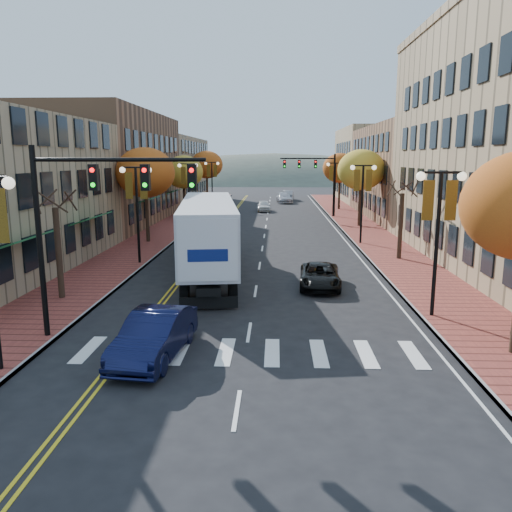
# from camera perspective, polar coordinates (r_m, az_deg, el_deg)

# --- Properties ---
(ground) EXTENTS (200.00, 200.00, 0.00)m
(ground) POSITION_cam_1_polar(r_m,az_deg,el_deg) (15.63, -1.61, -13.68)
(ground) COLOR black
(ground) RESTS_ON ground
(sidewalk_left) EXTENTS (4.00, 85.00, 0.15)m
(sidewalk_left) POSITION_cam_1_polar(r_m,az_deg,el_deg) (48.15, -9.70, 3.25)
(sidewalk_left) COLOR brown
(sidewalk_left) RESTS_ON ground
(sidewalk_right) EXTENTS (4.00, 85.00, 0.15)m
(sidewalk_right) POSITION_cam_1_polar(r_m,az_deg,el_deg) (47.77, 11.96, 3.10)
(sidewalk_right) COLOR brown
(sidewalk_right) RESTS_ON ground
(building_left_mid) EXTENTS (12.00, 24.00, 11.00)m
(building_left_mid) POSITION_cam_1_polar(r_m,az_deg,el_deg) (53.29, -17.67, 9.49)
(building_left_mid) COLOR brown
(building_left_mid) RESTS_ON ground
(building_left_far) EXTENTS (12.00, 26.00, 9.50)m
(building_left_far) POSITION_cam_1_polar(r_m,az_deg,el_deg) (77.29, -11.30, 9.59)
(building_left_far) COLOR #9E8966
(building_left_far) RESTS_ON ground
(building_right_mid) EXTENTS (15.00, 24.00, 10.00)m
(building_right_mid) POSITION_cam_1_polar(r_m,az_deg,el_deg) (58.83, 19.88, 8.98)
(building_right_mid) COLOR brown
(building_right_mid) RESTS_ON ground
(building_right_far) EXTENTS (15.00, 20.00, 11.00)m
(building_right_far) POSITION_cam_1_polar(r_m,az_deg,el_deg) (80.09, 15.18, 10.01)
(building_right_far) COLOR #9E8966
(building_right_far) RESTS_ON ground
(tree_left_a) EXTENTS (0.28, 0.28, 4.20)m
(tree_left_a) POSITION_cam_1_polar(r_m,az_deg,el_deg) (24.68, -21.62, 0.30)
(tree_left_a) COLOR #382619
(tree_left_a) RESTS_ON sidewalk_left
(tree_left_b) EXTENTS (4.48, 4.48, 7.21)m
(tree_left_b) POSITION_cam_1_polar(r_m,az_deg,el_deg) (39.45, -12.52, 9.27)
(tree_left_b) COLOR #382619
(tree_left_b) RESTS_ON sidewalk_left
(tree_left_c) EXTENTS (4.16, 4.16, 6.69)m
(tree_left_c) POSITION_cam_1_polar(r_m,az_deg,el_deg) (55.08, -8.25, 9.47)
(tree_left_c) COLOR #382619
(tree_left_c) RESTS_ON sidewalk_left
(tree_left_d) EXTENTS (4.61, 4.61, 7.42)m
(tree_left_d) POSITION_cam_1_polar(r_m,az_deg,el_deg) (72.84, -5.66, 10.34)
(tree_left_d) COLOR #382619
(tree_left_d) RESTS_ON sidewalk_left
(tree_right_b) EXTENTS (0.28, 0.28, 4.20)m
(tree_right_b) POSITION_cam_1_polar(r_m,az_deg,el_deg) (33.41, 16.19, 3.29)
(tree_right_b) COLOR #382619
(tree_right_b) RESTS_ON sidewalk_right
(tree_right_c) EXTENTS (4.48, 4.48, 7.21)m
(tree_right_c) POSITION_cam_1_polar(r_m,az_deg,el_deg) (48.82, 11.93, 9.60)
(tree_right_c) COLOR #382619
(tree_right_c) RESTS_ON sidewalk_right
(tree_right_d) EXTENTS (4.35, 4.35, 7.00)m
(tree_right_d) POSITION_cam_1_polar(r_m,az_deg,el_deg) (64.66, 9.58, 9.87)
(tree_right_d) COLOR #382619
(tree_right_d) RESTS_ON sidewalk_right
(lamp_left_b) EXTENTS (1.96, 0.36, 6.05)m
(lamp_left_b) POSITION_cam_1_polar(r_m,az_deg,el_deg) (31.40, -13.48, 6.71)
(lamp_left_b) COLOR black
(lamp_left_b) RESTS_ON ground
(lamp_left_c) EXTENTS (1.96, 0.36, 6.05)m
(lamp_left_c) POSITION_cam_1_polar(r_m,az_deg,el_deg) (48.94, -7.76, 8.39)
(lamp_left_c) COLOR black
(lamp_left_c) RESTS_ON ground
(lamp_left_d) EXTENTS (1.96, 0.36, 6.05)m
(lamp_left_d) POSITION_cam_1_polar(r_m,az_deg,el_deg) (66.73, -5.06, 9.16)
(lamp_left_d) COLOR black
(lamp_left_d) RESTS_ON ground
(lamp_right_a) EXTENTS (1.96, 0.36, 6.05)m
(lamp_right_a) POSITION_cam_1_polar(r_m,az_deg,el_deg) (21.29, 20.15, 4.36)
(lamp_right_a) COLOR black
(lamp_right_a) RESTS_ON ground
(lamp_right_b) EXTENTS (1.96, 0.36, 6.05)m
(lamp_right_b) POSITION_cam_1_polar(r_m,az_deg,el_deg) (38.76, 12.08, 7.55)
(lamp_right_b) COLOR black
(lamp_right_b) RESTS_ON ground
(lamp_right_c) EXTENTS (1.96, 0.36, 6.05)m
(lamp_right_c) POSITION_cam_1_polar(r_m,az_deg,el_deg) (56.57, 9.03, 8.72)
(lamp_right_c) COLOR black
(lamp_right_c) RESTS_ON ground
(traffic_mast_near) EXTENTS (6.10, 0.35, 7.00)m
(traffic_mast_near) POSITION_cam_1_polar(r_m,az_deg,el_deg) (18.40, -18.39, 5.48)
(traffic_mast_near) COLOR black
(traffic_mast_near) RESTS_ON ground
(traffic_mast_far) EXTENTS (6.10, 0.34, 7.00)m
(traffic_mast_far) POSITION_cam_1_polar(r_m,az_deg,el_deg) (56.35, 6.98, 9.40)
(traffic_mast_far) COLOR black
(traffic_mast_far) RESTS_ON ground
(semi_truck) EXTENTS (4.92, 17.18, 4.24)m
(semi_truck) POSITION_cam_1_polar(r_m,az_deg,el_deg) (29.20, -5.48, 3.07)
(semi_truck) COLOR black
(semi_truck) RESTS_ON ground
(navy_sedan) EXTENTS (2.19, 4.90, 1.56)m
(navy_sedan) POSITION_cam_1_polar(r_m,az_deg,el_deg) (17.08, -11.52, -8.86)
(navy_sedan) COLOR black
(navy_sedan) RESTS_ON ground
(black_suv) EXTENTS (2.28, 4.49, 1.22)m
(black_suv) POSITION_cam_1_polar(r_m,az_deg,el_deg) (25.85, 7.32, -2.26)
(black_suv) COLOR black
(black_suv) RESTS_ON ground
(car_far_white) EXTENTS (1.83, 4.06, 1.35)m
(car_far_white) POSITION_cam_1_polar(r_m,az_deg,el_deg) (62.55, 0.89, 5.75)
(car_far_white) COLOR silver
(car_far_white) RESTS_ON ground
(car_far_silver) EXTENTS (2.55, 5.32, 1.49)m
(car_far_silver) POSITION_cam_1_polar(r_m,az_deg,el_deg) (74.57, 3.26, 6.66)
(car_far_silver) COLOR #B3B3BB
(car_far_silver) RESTS_ON ground
(car_far_oncoming) EXTENTS (2.03, 4.74, 1.52)m
(car_far_oncoming) POSITION_cam_1_polar(r_m,az_deg,el_deg) (79.07, 3.71, 6.92)
(car_far_oncoming) COLOR #A3A2A9
(car_far_oncoming) RESTS_ON ground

